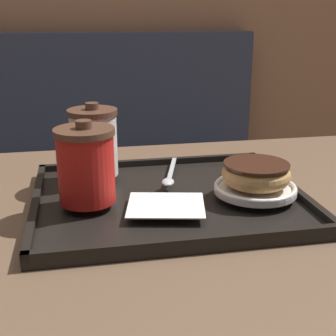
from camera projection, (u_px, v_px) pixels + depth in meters
The scene contains 9 objects.
booth_bench at pixel (75, 228), 1.71m from camera, with size 1.38×0.44×1.00m.
cafe_table at pixel (178, 286), 0.85m from camera, with size 1.03×0.74×0.76m.
serving_tray at pixel (168, 199), 0.80m from camera, with size 0.45×0.37×0.02m.
napkin_paper at pixel (166, 205), 0.73m from camera, with size 0.14×0.12×0.00m.
coffee_cup_front at pixel (86, 165), 0.73m from camera, with size 0.09×0.09×0.13m.
coffee_cup_rear at pixel (94, 142), 0.85m from camera, with size 0.09×0.09×0.13m.
plate_with_chocolate_donut at pixel (255, 188), 0.79m from camera, with size 0.14×0.14×0.01m.
donut_chocolate_glazed at pixel (256, 174), 0.78m from camera, with size 0.11×0.11×0.04m.
spoon at pixel (169, 178), 0.84m from camera, with size 0.06×0.16×0.01m.
Camera 1 is at (-0.16, -0.72, 1.07)m, focal length 50.00 mm.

